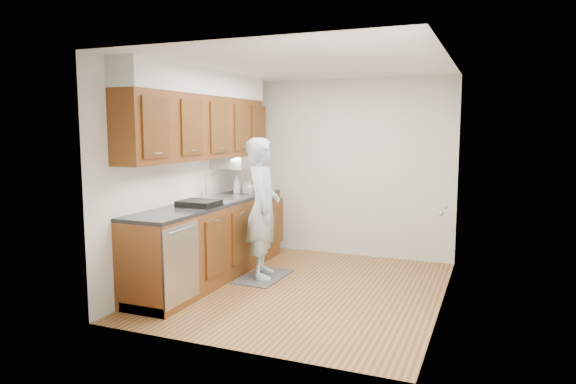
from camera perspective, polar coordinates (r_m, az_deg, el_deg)
The scene contains 15 objects.
floor at distance 5.95m, azimuth 1.84°, elevation -10.68°, with size 3.50×3.50×0.00m, color #A2763D.
ceiling at distance 5.70m, azimuth 1.94°, elevation 13.98°, with size 3.50×3.50×0.00m, color white.
wall_left at distance 6.37m, azimuth -10.88°, elevation 1.87°, with size 0.02×3.50×2.50m, color silver.
wall_right at distance 5.36m, azimuth 17.10°, elevation 0.72°, with size 0.02×3.50×2.50m, color silver.
wall_back at distance 7.35m, azimuth 6.63°, elevation 2.64°, with size 3.00×0.02×2.50m, color silver.
counter at distance 6.32m, azimuth -8.44°, elevation -5.09°, with size 0.64×2.80×1.30m.
upper_cabinets at distance 6.29m, azimuth -9.51°, elevation 8.21°, with size 0.47×2.80×1.21m.
closet_door at distance 5.69m, azimuth 17.17°, elevation -1.22°, with size 0.02×1.22×2.05m, color silver.
floor_mat at distance 6.38m, azimuth -2.76°, elevation -9.38°, with size 0.48×0.81×0.02m, color #59595B.
person at distance 6.17m, azimuth -2.82°, elevation -0.76°, with size 0.68×0.45×1.92m, color #A9C5CE.
soap_bottle_a at distance 6.89m, azimuth -5.70°, elevation 0.81°, with size 0.10×0.10×0.25m, color silver.
soap_bottle_b at distance 6.98m, azimuth -4.72°, elevation 0.65°, with size 0.08×0.09×0.19m, color silver.
soap_bottle_c at distance 6.99m, azimuth -4.36°, elevation 0.60°, with size 0.13×0.13×0.17m, color silver.
steel_can at distance 6.67m, azimuth -4.14°, elevation 0.01°, with size 0.06×0.06×0.11m, color #A5A5AA.
dish_rack at distance 5.88m, azimuth -9.87°, elevation -1.25°, with size 0.42×0.36×0.07m, color black.
Camera 1 is at (1.96, -5.31, 1.82)m, focal length 32.00 mm.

